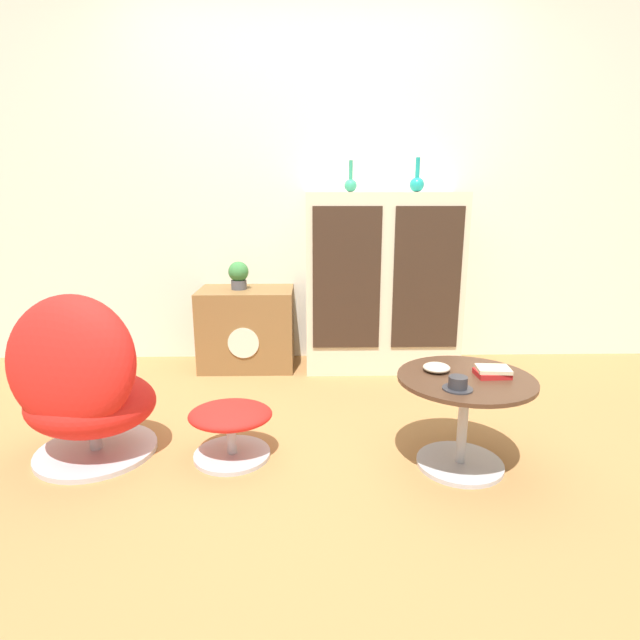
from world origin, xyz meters
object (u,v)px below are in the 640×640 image
(potted_plant, at_px, (239,274))
(book_stack, at_px, (493,372))
(coffee_table, at_px, (464,408))
(teacup, at_px, (458,384))
(sideboard, at_px, (382,282))
(ottoman, at_px, (231,422))
(vase_leftmost, at_px, (351,184))
(bowl, at_px, (437,368))
(tv_console, at_px, (247,328))
(vase_inner_left, at_px, (417,183))
(egg_chair, at_px, (82,386))

(potted_plant, distance_m, book_stack, 1.88)
(coffee_table, distance_m, teacup, 0.23)
(sideboard, distance_m, ottoman, 1.59)
(vase_leftmost, height_order, bowl, vase_leftmost)
(tv_console, xyz_separation_m, coffee_table, (1.11, -1.38, 0.00))
(tv_console, bearing_deg, bowl, -52.62)
(vase_inner_left, bearing_deg, teacup, -94.40)
(egg_chair, relative_size, bowl, 6.72)
(bowl, bearing_deg, potted_plant, 128.59)
(potted_plant, bearing_deg, vase_leftmost, -0.53)
(sideboard, bearing_deg, bowl, -87.18)
(tv_console, distance_m, vase_inner_left, 1.51)
(ottoman, xyz_separation_m, teacup, (0.95, -0.24, 0.27))
(teacup, height_order, book_stack, teacup)
(egg_chair, relative_size, vase_inner_left, 3.65)
(tv_console, xyz_separation_m, egg_chair, (-0.58, -1.28, 0.08))
(vase_leftmost, height_order, potted_plant, vase_leftmost)
(vase_inner_left, height_order, potted_plant, vase_inner_left)
(tv_console, bearing_deg, vase_inner_left, -0.32)
(sideboard, relative_size, ottoman, 3.14)
(book_stack, bearing_deg, vase_inner_left, 93.25)
(book_stack, bearing_deg, teacup, -142.86)
(sideboard, xyz_separation_m, coffee_table, (0.17, -1.36, -0.32))
(tv_console, xyz_separation_m, ottoman, (0.07, -1.27, -0.10))
(ottoman, relative_size, teacup, 3.15)
(vase_leftmost, relative_size, teacup, 1.65)
(ottoman, height_order, vase_leftmost, vase_leftmost)
(bowl, bearing_deg, vase_inner_left, 83.47)
(tv_console, height_order, book_stack, tv_console)
(teacup, bearing_deg, vase_inner_left, 85.60)
(ottoman, relative_size, vase_inner_left, 1.75)
(sideboard, distance_m, bowl, 1.31)
(sideboard, distance_m, teacup, 1.52)
(egg_chair, height_order, book_stack, egg_chair)
(coffee_table, bearing_deg, vase_leftmost, 106.21)
(vase_inner_left, relative_size, book_stack, 1.48)
(egg_chair, bearing_deg, vase_leftmost, 44.72)
(sideboard, bearing_deg, coffee_table, -82.70)
(egg_chair, xyz_separation_m, coffee_table, (1.68, -0.10, -0.08))
(sideboard, xyz_separation_m, book_stack, (0.29, -1.36, -0.16))
(sideboard, relative_size, coffee_table, 2.05)
(tv_console, relative_size, ottoman, 1.68)
(egg_chair, xyz_separation_m, vase_leftmost, (1.29, 1.27, 0.89))
(coffee_table, relative_size, vase_leftmost, 2.93)
(tv_console, xyz_separation_m, book_stack, (1.22, -1.37, 0.17))
(book_stack, bearing_deg, coffee_table, -177.01)
(coffee_table, bearing_deg, book_stack, 2.99)
(vase_leftmost, relative_size, potted_plant, 1.05)
(potted_plant, bearing_deg, teacup, -54.69)
(tv_console, height_order, ottoman, tv_console)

